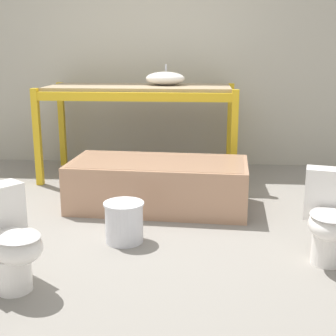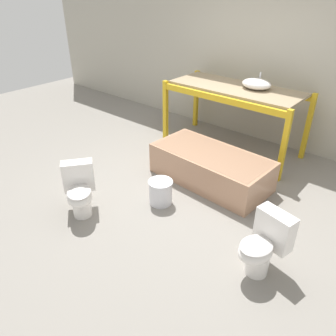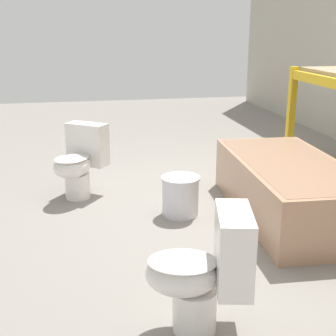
{
  "view_description": "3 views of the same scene",
  "coord_description": "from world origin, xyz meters",
  "px_view_note": "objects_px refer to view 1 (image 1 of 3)",
  "views": [
    {
      "loc": [
        0.64,
        -3.89,
        1.44
      ],
      "look_at": [
        0.38,
        -0.67,
        0.62
      ],
      "focal_mm": 50.0,
      "sensor_mm": 36.0,
      "label": 1
    },
    {
      "loc": [
        2.3,
        -3.1,
        2.46
      ],
      "look_at": [
        0.17,
        -0.58,
        0.55
      ],
      "focal_mm": 35.0,
      "sensor_mm": 36.0,
      "label": 2
    },
    {
      "loc": [
        3.43,
        -1.35,
        1.45
      ],
      "look_at": [
        0.31,
        -0.73,
        0.48
      ],
      "focal_mm": 50.0,
      "sensor_mm": 36.0,
      "label": 3
    }
  ],
  "objects_px": {
    "sink_basin": "(165,78)",
    "toilet_far": "(7,239)",
    "toilet_near": "(330,217)",
    "bathtub_main": "(159,181)",
    "bucket_white": "(124,221)"
  },
  "relations": [
    {
      "from": "toilet_far",
      "to": "bucket_white",
      "type": "xyz_separation_m",
      "value": [
        0.58,
        0.77,
        -0.16
      ]
    },
    {
      "from": "toilet_near",
      "to": "bucket_white",
      "type": "height_order",
      "value": "toilet_near"
    },
    {
      "from": "sink_basin",
      "to": "toilet_far",
      "type": "relative_size",
      "value": 0.7
    },
    {
      "from": "sink_basin",
      "to": "bucket_white",
      "type": "distance_m",
      "value": 2.22
    },
    {
      "from": "bathtub_main",
      "to": "toilet_far",
      "type": "bearing_deg",
      "value": -112.21
    },
    {
      "from": "toilet_near",
      "to": "toilet_far",
      "type": "relative_size",
      "value": 1.0
    },
    {
      "from": "toilet_near",
      "to": "bucket_white",
      "type": "distance_m",
      "value": 1.49
    },
    {
      "from": "toilet_far",
      "to": "bucket_white",
      "type": "height_order",
      "value": "toilet_far"
    },
    {
      "from": "sink_basin",
      "to": "bathtub_main",
      "type": "bearing_deg",
      "value": -88.19
    },
    {
      "from": "sink_basin",
      "to": "bathtub_main",
      "type": "distance_m",
      "value": 1.45
    },
    {
      "from": "bucket_white",
      "to": "bathtub_main",
      "type": "bearing_deg",
      "value": 77.75
    },
    {
      "from": "bathtub_main",
      "to": "toilet_far",
      "type": "xyz_separation_m",
      "value": [
        -0.76,
        -1.61,
        0.07
      ]
    },
    {
      "from": "sink_basin",
      "to": "bathtub_main",
      "type": "height_order",
      "value": "sink_basin"
    },
    {
      "from": "bathtub_main",
      "to": "bucket_white",
      "type": "xyz_separation_m",
      "value": [
        -0.18,
        -0.84,
        -0.09
      ]
    },
    {
      "from": "toilet_near",
      "to": "bucket_white",
      "type": "relative_size",
      "value": 2.01
    }
  ]
}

